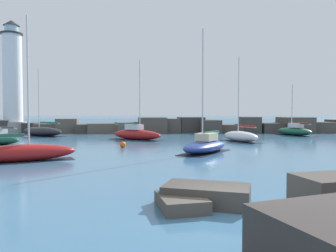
{
  "coord_description": "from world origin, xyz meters",
  "views": [
    {
      "loc": [
        -2.26,
        -10.25,
        3.42
      ],
      "look_at": [
        -1.86,
        22.86,
        1.99
      ],
      "focal_mm": 35.0,
      "sensor_mm": 36.0,
      "label": 1
    }
  ],
  "objects_px": {
    "sailboat_moored_5": "(20,152)",
    "sailboat_moored_1": "(294,131)",
    "sailboat_moored_3": "(205,145)",
    "sailboat_moored_0": "(136,134)",
    "lighthouse": "(13,83)",
    "sailboat_moored_7": "(240,136)",
    "mooring_buoy_orange_near": "(123,145)",
    "sailboat_moored_4": "(42,131)"
  },
  "relations": [
    {
      "from": "sailboat_moored_5",
      "to": "sailboat_moored_1",
      "type": "bearing_deg",
      "value": 40.69
    },
    {
      "from": "sailboat_moored_1",
      "to": "sailboat_moored_3",
      "type": "xyz_separation_m",
      "value": [
        -15.58,
        -20.04,
        -0.06
      ]
    },
    {
      "from": "sailboat_moored_0",
      "to": "sailboat_moored_5",
      "type": "height_order",
      "value": "sailboat_moored_5"
    },
    {
      "from": "lighthouse",
      "to": "sailboat_moored_3",
      "type": "bearing_deg",
      "value": -43.29
    },
    {
      "from": "sailboat_moored_0",
      "to": "sailboat_moored_7",
      "type": "relative_size",
      "value": 0.99
    },
    {
      "from": "sailboat_moored_1",
      "to": "sailboat_moored_5",
      "type": "xyz_separation_m",
      "value": [
        -28.95,
        -24.89,
        -0.03
      ]
    },
    {
      "from": "sailboat_moored_1",
      "to": "sailboat_moored_7",
      "type": "xyz_separation_m",
      "value": [
        -10.2,
        -9.86,
        -0.03
      ]
    },
    {
      "from": "lighthouse",
      "to": "sailboat_moored_3",
      "type": "height_order",
      "value": "lighthouse"
    },
    {
      "from": "lighthouse",
      "to": "sailboat_moored_0",
      "type": "relative_size",
      "value": 1.89
    },
    {
      "from": "sailboat_moored_3",
      "to": "mooring_buoy_orange_near",
      "type": "height_order",
      "value": "sailboat_moored_3"
    },
    {
      "from": "sailboat_moored_0",
      "to": "sailboat_moored_1",
      "type": "xyz_separation_m",
      "value": [
        22.47,
        7.22,
        -0.05
      ]
    },
    {
      "from": "mooring_buoy_orange_near",
      "to": "lighthouse",
      "type": "bearing_deg",
      "value": 132.32
    },
    {
      "from": "sailboat_moored_4",
      "to": "sailboat_moored_7",
      "type": "bearing_deg",
      "value": -18.79
    },
    {
      "from": "sailboat_moored_4",
      "to": "mooring_buoy_orange_near",
      "type": "height_order",
      "value": "sailboat_moored_4"
    },
    {
      "from": "lighthouse",
      "to": "sailboat_moored_7",
      "type": "distance_m",
      "value": 38.15
    },
    {
      "from": "sailboat_moored_0",
      "to": "sailboat_moored_5",
      "type": "bearing_deg",
      "value": -110.14
    },
    {
      "from": "sailboat_moored_0",
      "to": "sailboat_moored_4",
      "type": "height_order",
      "value": "sailboat_moored_0"
    },
    {
      "from": "sailboat_moored_0",
      "to": "sailboat_moored_5",
      "type": "xyz_separation_m",
      "value": [
        -6.48,
        -17.67,
        -0.09
      ]
    },
    {
      "from": "sailboat_moored_0",
      "to": "sailboat_moored_1",
      "type": "distance_m",
      "value": 23.6
    },
    {
      "from": "sailboat_moored_3",
      "to": "sailboat_moored_7",
      "type": "height_order",
      "value": "sailboat_moored_3"
    },
    {
      "from": "sailboat_moored_0",
      "to": "sailboat_moored_3",
      "type": "distance_m",
      "value": 14.55
    },
    {
      "from": "sailboat_moored_3",
      "to": "sailboat_moored_0",
      "type": "bearing_deg",
      "value": 118.25
    },
    {
      "from": "sailboat_moored_7",
      "to": "mooring_buoy_orange_near",
      "type": "distance_m",
      "value": 14.32
    },
    {
      "from": "lighthouse",
      "to": "sailboat_moored_5",
      "type": "distance_m",
      "value": 35.58
    },
    {
      "from": "sailboat_moored_3",
      "to": "sailboat_moored_7",
      "type": "bearing_deg",
      "value": 62.16
    },
    {
      "from": "sailboat_moored_3",
      "to": "sailboat_moored_5",
      "type": "xyz_separation_m",
      "value": [
        -13.37,
        -4.85,
        0.02
      ]
    },
    {
      "from": "sailboat_moored_1",
      "to": "sailboat_moored_5",
      "type": "bearing_deg",
      "value": -139.31
    },
    {
      "from": "sailboat_moored_1",
      "to": "sailboat_moored_3",
      "type": "distance_m",
      "value": 25.39
    },
    {
      "from": "lighthouse",
      "to": "sailboat_moored_4",
      "type": "relative_size",
      "value": 1.91
    },
    {
      "from": "sailboat_moored_0",
      "to": "sailboat_moored_7",
      "type": "bearing_deg",
      "value": -12.14
    },
    {
      "from": "sailboat_moored_7",
      "to": "sailboat_moored_0",
      "type": "bearing_deg",
      "value": 167.86
    },
    {
      "from": "sailboat_moored_0",
      "to": "sailboat_moored_4",
      "type": "xyz_separation_m",
      "value": [
        -13.89,
        6.26,
        -0.05
      ]
    },
    {
      "from": "sailboat_moored_5",
      "to": "sailboat_moored_7",
      "type": "relative_size",
      "value": 1.03
    },
    {
      "from": "sailboat_moored_1",
      "to": "sailboat_moored_3",
      "type": "height_order",
      "value": "sailboat_moored_3"
    },
    {
      "from": "sailboat_moored_4",
      "to": "sailboat_moored_5",
      "type": "xyz_separation_m",
      "value": [
        7.4,
        -23.93,
        -0.04
      ]
    },
    {
      "from": "sailboat_moored_3",
      "to": "sailboat_moored_5",
      "type": "height_order",
      "value": "sailboat_moored_3"
    },
    {
      "from": "sailboat_moored_1",
      "to": "sailboat_moored_7",
      "type": "bearing_deg",
      "value": -135.97
    },
    {
      "from": "sailboat_moored_1",
      "to": "mooring_buoy_orange_near",
      "type": "height_order",
      "value": "sailboat_moored_1"
    },
    {
      "from": "sailboat_moored_1",
      "to": "sailboat_moored_5",
      "type": "relative_size",
      "value": 0.74
    },
    {
      "from": "sailboat_moored_7",
      "to": "lighthouse",
      "type": "bearing_deg",
      "value": 153.97
    },
    {
      "from": "sailboat_moored_3",
      "to": "mooring_buoy_orange_near",
      "type": "relative_size",
      "value": 12.68
    },
    {
      "from": "sailboat_moored_7",
      "to": "sailboat_moored_4",
      "type": "bearing_deg",
      "value": 161.21
    }
  ]
}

